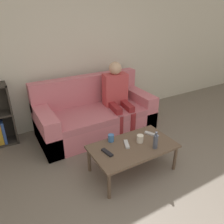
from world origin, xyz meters
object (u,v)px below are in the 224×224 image
Objects in this scene: cup_far at (111,138)px; couch at (95,115)px; person_adult at (117,92)px; tv_remote_2 at (107,152)px; tv_remote_1 at (127,144)px; bottle at (156,141)px; tv_remote_0 at (151,134)px; cup_near at (140,139)px; coffee_table at (133,148)px.

couch is at bearing 76.25° from cup_far.
person_adult is 6.37× the size of tv_remote_2.
tv_remote_1 is 0.80× the size of bottle.
tv_remote_2 is at bearing 159.36° from tv_remote_0.
tv_remote_0 is at bearing -13.66° from cup_far.
cup_far is 0.52× the size of tv_remote_1.
cup_near is at bearing 111.87° from bottle.
cup_near is at bearing -85.76° from couch.
tv_remote_2 is at bearing -151.30° from tv_remote_1.
person_adult is 6.38× the size of tv_remote_1.
couch is 1.64× the size of person_adult.
tv_remote_1 is at bearing -107.50° from person_adult.
person_adult is 12.19× the size of cup_far.
coffee_table is 10.82× the size of cup_near.
tv_remote_0 is at bearing -85.50° from person_adult.
cup_near is (0.08, -1.09, 0.13)m from couch.
cup_near is (0.12, 0.02, 0.08)m from coffee_table.
tv_remote_2 is (-0.16, -0.20, -0.03)m from cup_far.
bottle reaches higher than cup_near.
couch reaches higher than cup_near.
coffee_table is 5.88× the size of tv_remote_1.
cup_near is 0.21m from bottle.
tv_remote_2 is (-0.69, -0.07, 0.00)m from tv_remote_0.
cup_far is 0.21m from tv_remote_1.
cup_far is at bearing -103.75° from couch.
tv_remote_2 is at bearing -179.85° from cup_near.
cup_near reaches higher than coffee_table.
tv_remote_2 is at bearing -129.64° from cup_far.
tv_remote_1 is at bearing 171.41° from cup_near.
couch is at bearing 80.59° from tv_remote_0.
tv_remote_0 is at bearing -4.08° from tv_remote_2.
tv_remote_1 is 1.00× the size of tv_remote_2.
bottle is at bearing -45.76° from cup_far.
couch is 8.39× the size of bottle.
couch reaches higher than bottle.
person_adult is (0.40, 1.04, 0.31)m from coffee_table.
cup_near is 0.18m from tv_remote_1.
bottle is at bearing -82.97° from couch.
bottle reaches higher than coffee_table.
tv_remote_2 is (-0.38, -1.10, 0.09)m from couch.
person_adult is 1.23m from bottle.
couch is at bearing 87.98° from coffee_table.
tv_remote_1 is at bearing -4.01° from tv_remote_2.
couch is 0.51m from person_adult.
bottle is (-0.15, -0.26, 0.08)m from tv_remote_0.
person_adult is 0.98m from tv_remote_0.
couch is at bearing 107.80° from tv_remote_1.
cup_near is 0.43× the size of bottle.
tv_remote_0 is (0.31, -1.03, 0.09)m from couch.
couch reaches higher than cup_far.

